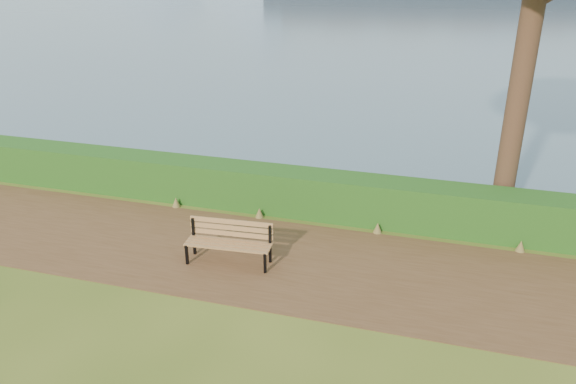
% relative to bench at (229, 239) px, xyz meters
% --- Properties ---
extents(ground, '(140.00, 140.00, 0.00)m').
position_rel_bench_xyz_m(ground, '(1.01, -0.03, -0.48)').
color(ground, '#3E5217').
rests_on(ground, ground).
extents(path, '(40.00, 3.40, 0.01)m').
position_rel_bench_xyz_m(path, '(1.01, 0.27, -0.48)').
color(path, '#52331C').
rests_on(path, ground).
extents(hedge, '(32.00, 0.85, 1.00)m').
position_rel_bench_xyz_m(hedge, '(1.01, 2.57, 0.02)').
color(hedge, '#1C4A15').
rests_on(hedge, ground).
extents(bench, '(1.71, 0.62, 0.84)m').
position_rel_bench_xyz_m(bench, '(0.00, 0.00, 0.00)').
color(bench, black).
rests_on(bench, ground).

